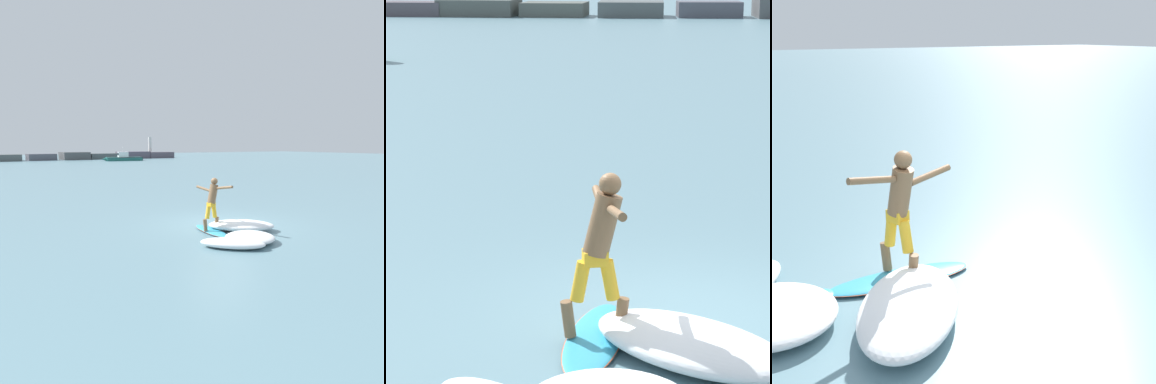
# 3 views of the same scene
# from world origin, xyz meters

# --- Properties ---
(ground_plane) EXTENTS (200.00, 200.00, 0.00)m
(ground_plane) POSITION_xyz_m (0.00, 0.00, 0.00)
(ground_plane) COLOR slate
(surfboard) EXTENTS (0.81, 2.29, 0.22)m
(surfboard) POSITION_xyz_m (-1.06, -0.85, 0.04)
(surfboard) COLOR #37A0C4
(surfboard) RESTS_ON ground
(surfer) EXTENTS (0.77, 1.65, 1.80)m
(surfer) POSITION_xyz_m (-0.99, -0.79, 1.15)
(surfer) COLOR brown
(surfer) RESTS_ON surfboard
(wave_foam_beside) EXTENTS (2.56, 2.29, 0.38)m
(wave_foam_beside) POSITION_xyz_m (-0.02, -1.19, 0.19)
(wave_foam_beside) COLOR white
(wave_foam_beside) RESTS_ON ground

